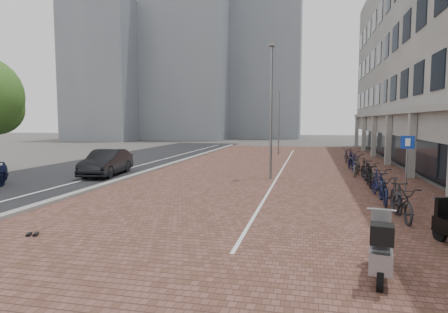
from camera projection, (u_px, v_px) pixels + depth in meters
ground at (181, 217)px, 11.77m from camera, size 140.00×140.00×0.00m
plaza_brick at (279, 170)px, 22.99m from camera, size 14.50×42.00×0.04m
street_asphalt at (111, 165)px, 25.39m from camera, size 8.00×50.00×0.03m
curb at (167, 166)px, 24.54m from camera, size 0.35×42.00×0.14m
lane_line at (139, 166)px, 24.96m from camera, size 0.12×44.00×0.00m
parking_line at (282, 169)px, 22.94m from camera, size 0.10×30.00×0.00m
bg_towers at (195, 51)px, 61.14m from camera, size 33.00×23.00×32.00m
car_dark at (107, 163)px, 20.54m from camera, size 1.95×4.36×1.39m
shoes at (32, 235)px, 9.71m from camera, size 0.42×0.39×0.08m
scooter_back at (381, 247)px, 7.12m from camera, size 0.81×1.82×1.21m
parking_sign at (407, 156)px, 14.72m from camera, size 0.47×0.22×2.35m
lamp_near at (271, 113)px, 18.92m from camera, size 0.12×0.12×6.57m
lamp_far at (279, 123)px, 33.20m from camera, size 0.12×0.12×5.42m
bike_row at (363, 169)px, 19.11m from camera, size 1.35×18.12×1.05m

